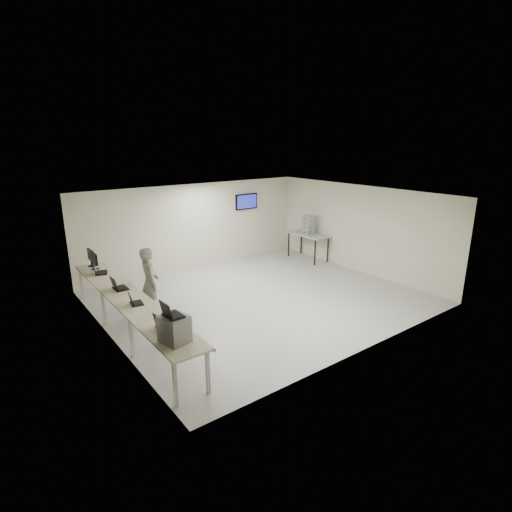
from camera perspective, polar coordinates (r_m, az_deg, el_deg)
room at (r=10.59m, az=0.61°, el=1.21°), size 8.01×7.01×2.81m
workbench at (r=9.11m, az=-17.69°, el=-6.07°), size 0.76×6.00×0.90m
equipment_box at (r=6.91m, az=-11.59°, el=-10.16°), size 0.49×0.53×0.47m
laptop_on_box at (r=6.76m, az=-12.17°, el=-7.94°), size 0.32×0.38×0.28m
laptop_0 at (r=7.45m, az=-13.13°, el=-9.60°), size 0.32×0.38×0.29m
laptop_1 at (r=8.65m, az=-17.01°, el=-6.22°), size 0.31×0.36×0.25m
laptop_2 at (r=9.60m, az=-19.14°, el=-4.08°), size 0.32×0.39×0.30m
laptop_3 at (r=10.86m, az=-21.57°, el=-1.96°), size 0.43×0.46×0.31m
monitor_near at (r=11.22m, az=-22.10°, el=-0.44°), size 0.20×0.45×0.44m
monitor_far at (r=11.51m, az=-22.52°, el=-0.02°), size 0.21×0.47×0.46m
soldier at (r=9.89m, az=-14.94°, el=-3.74°), size 0.51×0.70×1.75m
side_table at (r=14.35m, az=7.47°, el=2.88°), size 0.73×1.56×0.94m
storage_bins at (r=14.25m, az=7.47°, el=4.46°), size 0.32×0.35×0.67m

